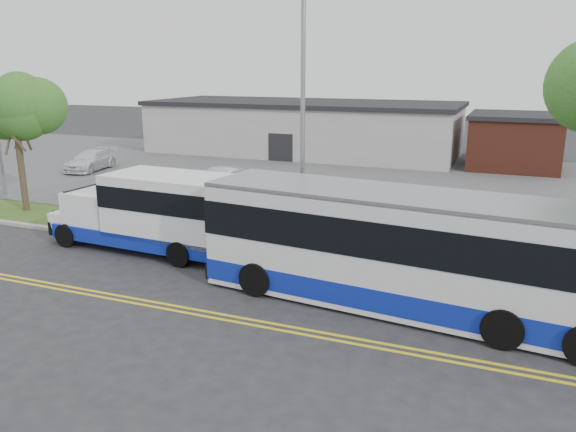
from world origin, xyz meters
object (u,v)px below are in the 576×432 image
at_px(streetlight_near, 302,117).
at_px(parked_car_a, 222,183).
at_px(tree_west, 14,109).
at_px(shuttle_bus, 155,210).
at_px(pedestrian, 153,216).
at_px(parked_car_b, 91,160).
at_px(transit_bus, 407,251).

height_order(streetlight_near, parked_car_a, streetlight_near).
height_order(tree_west, parked_car_a, tree_west).
xyz_separation_m(shuttle_bus, pedestrian, (-1.12, 1.34, -0.68)).
bearing_deg(parked_car_b, pedestrian, -49.98).
relative_size(shuttle_bus, parked_car_a, 1.69).
height_order(tree_west, pedestrian, tree_west).
bearing_deg(streetlight_near, shuttle_bus, -157.81).
distance_m(pedestrian, parked_car_b, 17.71).
relative_size(streetlight_near, parked_car_a, 1.95).
xyz_separation_m(tree_west, parked_car_a, (7.75, 6.26, -4.22)).
height_order(transit_bus, pedestrian, transit_bus).
bearing_deg(streetlight_near, pedestrian, -172.67).
distance_m(streetlight_near, parked_car_a, 10.80).
xyz_separation_m(tree_west, parked_car_b, (-4.80, 10.32, -4.35)).
relative_size(streetlight_near, parked_car_b, 2.04).
height_order(tree_west, streetlight_near, streetlight_near).
relative_size(tree_west, shuttle_bus, 0.84).
relative_size(tree_west, parked_car_b, 1.48).
distance_m(tree_west, parked_car_a, 10.82).
bearing_deg(transit_bus, tree_west, 173.23).
height_order(transit_bus, parked_car_a, transit_bus).
bearing_deg(tree_west, shuttle_bus, -15.24).
bearing_deg(parked_car_b, transit_bus, -39.90).
xyz_separation_m(streetlight_near, pedestrian, (-6.43, -0.83, -4.26)).
relative_size(shuttle_bus, parked_car_b, 1.76).
bearing_deg(parked_car_b, streetlight_near, -37.57).
relative_size(tree_west, streetlight_near, 0.73).
distance_m(shuttle_bus, pedestrian, 1.87).
bearing_deg(parked_car_a, tree_west, -121.30).
distance_m(pedestrian, parked_car_a, 7.60).
xyz_separation_m(pedestrian, parked_car_b, (-13.37, 11.62, -0.20)).
xyz_separation_m(transit_bus, pedestrian, (-11.29, 3.16, -0.80)).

